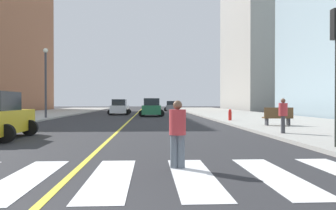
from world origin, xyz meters
TOP-DOWN VIEW (x-y plane):
  - sidewalk_kerb_east at (12.20, 20.00)m, footprint 10.00×120.00m
  - crosswalk_paint at (0.00, 4.00)m, footprint 13.50×4.00m
  - lane_divider_paint at (0.00, 40.00)m, footprint 0.16×80.00m
  - parking_garage_concrete at (27.64, 64.09)m, footprint 18.00×24.00m
  - car_gray_nearest at (5.40, 54.00)m, footprint 2.55×3.97m
  - car_white_third at (-2.01, 38.58)m, footprint 2.71×4.31m
  - car_green_fourth at (1.98, 34.00)m, footprint 2.88×4.53m
  - park_bench at (9.72, 17.15)m, footprint 1.83×0.66m
  - pedestrian_crossing at (2.43, 4.92)m, footprint 0.41×0.41m
  - pedestrian_waiting_east at (8.02, 12.17)m, footprint 0.41×0.41m
  - fire_hydrant at (8.11, 22.94)m, footprint 0.26×0.26m
  - street_lamp at (-7.87, 28.24)m, footprint 0.44×0.44m

SIDE VIEW (x-z plane):
  - lane_divider_paint at x=0.00m, z-range 0.00..0.01m
  - crosswalk_paint at x=0.00m, z-range 0.00..0.01m
  - sidewalk_kerb_east at x=12.20m, z-range 0.00..0.15m
  - fire_hydrant at x=8.11m, z-range 0.13..1.02m
  - park_bench at x=9.72m, z-range 0.13..1.25m
  - car_gray_nearest at x=5.40m, z-range -0.06..1.68m
  - car_white_third at x=-2.01m, z-range -0.06..1.85m
  - pedestrian_crossing at x=2.43m, z-range 0.08..1.75m
  - car_green_fourth at x=1.98m, z-range -0.06..1.93m
  - pedestrian_waiting_east at x=8.02m, z-range 0.23..1.87m
  - street_lamp at x=-7.87m, z-range 0.79..7.22m
  - parking_garage_concrete at x=27.64m, z-range 0.00..31.91m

